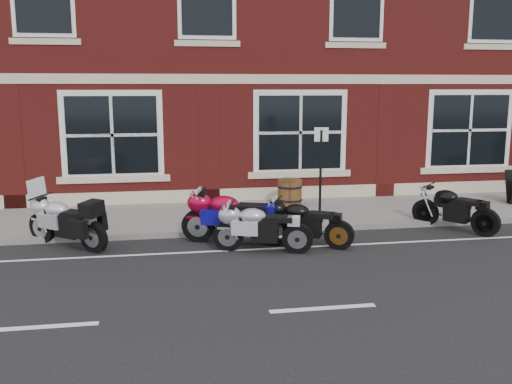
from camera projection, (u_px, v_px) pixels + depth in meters
ground at (280, 251)px, 11.29m from camera, size 80.00×80.00×0.00m
sidewalk at (255, 215)px, 14.18m from camera, size 30.00×3.00×0.12m
kerb at (267, 230)px, 12.65m from camera, size 30.00×0.16×0.12m
pub_building at (221, 7)px, 20.36m from camera, size 24.00×12.00×12.00m
moto_touring_silver at (65, 220)px, 11.50m from camera, size 1.71×1.42×1.38m
moto_sport_red at (233, 216)px, 11.75m from camera, size 2.18×0.92×1.02m
moto_sport_black at (305, 222)px, 11.58m from camera, size 1.77×1.06×0.88m
moto_sport_silver at (260, 226)px, 11.16m from camera, size 1.93×0.70×0.89m
moto_naked_black at (454, 207)px, 12.82m from camera, size 1.30×1.74×0.92m
barrel_planter at (290, 193)px, 14.80m from camera, size 0.65×0.65×0.72m
parking_sign at (321, 169)px, 12.74m from camera, size 0.31×0.06×2.20m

